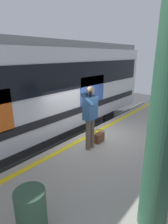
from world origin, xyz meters
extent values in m
plane|color=#3D3D3F|center=(0.00, 0.00, 0.00)|extent=(24.10, 24.10, 0.00)
cube|color=#9E998E|center=(0.00, 2.07, 0.48)|extent=(13.12, 4.14, 0.96)
cube|color=yellow|center=(0.00, 0.30, 0.96)|extent=(12.86, 0.16, 0.01)
cube|color=slate|center=(0.00, -1.32, 0.08)|extent=(17.06, 0.08, 0.16)
cube|color=slate|center=(0.00, -2.75, 0.08)|extent=(17.06, 0.08, 0.16)
cube|color=silver|center=(0.92, -2.03, 2.36)|extent=(11.83, 2.98, 2.83)
cube|color=gray|center=(0.92, -2.03, 3.90)|extent=(11.60, 2.74, 0.24)
cube|color=black|center=(0.92, -0.53, 2.86)|extent=(11.24, 0.03, 0.90)
cube|color=black|center=(0.92, -0.53, 1.59)|extent=(11.24, 0.03, 0.24)
cube|color=#3359B2|center=(-1.15, -0.52, 2.22)|extent=(1.46, 0.02, 1.09)
cylinder|color=black|center=(-2.93, -0.84, 0.58)|extent=(0.84, 0.12, 0.84)
cylinder|color=black|center=(-2.93, -3.23, 0.58)|extent=(0.84, 0.12, 0.84)
cylinder|color=brown|center=(0.66, 0.83, 1.40)|extent=(0.14, 0.14, 0.89)
cylinder|color=brown|center=(0.84, 0.83, 1.40)|extent=(0.14, 0.14, 0.89)
cube|color=#2D517F|center=(0.75, 0.83, 2.17)|extent=(0.40, 0.24, 0.65)
sphere|color=#2D517F|center=(0.75, 0.67, 2.48)|extent=(0.20, 0.20, 0.20)
sphere|color=tan|center=(0.75, 0.83, 2.65)|extent=(0.22, 0.22, 0.22)
cylinder|color=#2D517F|center=(0.50, 0.83, 2.11)|extent=(0.09, 0.09, 0.59)
cylinder|color=#2D517F|center=(0.98, 0.91, 2.45)|extent=(0.09, 0.42, 0.33)
cube|color=black|center=(0.98, 1.01, 2.61)|extent=(0.07, 0.02, 0.15)
cube|color=#59331E|center=(0.27, 0.82, 1.10)|extent=(0.35, 0.18, 0.29)
torus|color=#59331E|center=(0.27, 0.82, 1.30)|extent=(0.32, 0.32, 0.02)
cylinder|color=#1E3F2D|center=(2.07, 3.13, 2.70)|extent=(0.44, 0.44, 3.50)
cylinder|color=#2D4C38|center=(3.37, 1.77, 1.31)|extent=(0.46, 0.46, 0.72)
camera|label=1|loc=(4.53, 3.76, 3.56)|focal=29.41mm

